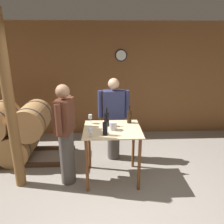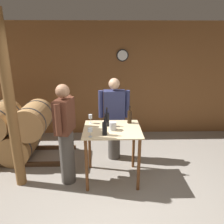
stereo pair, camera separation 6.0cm
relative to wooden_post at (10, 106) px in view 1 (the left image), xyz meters
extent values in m
plane|color=gray|center=(1.58, -0.68, -1.35)|extent=(14.00, 14.00, 0.00)
cube|color=brown|center=(1.58, 2.11, 0.00)|extent=(8.40, 0.05, 2.70)
cylinder|color=black|center=(1.81, 2.07, 0.59)|extent=(0.28, 0.03, 0.28)
cylinder|color=white|center=(1.81, 2.05, 0.59)|extent=(0.23, 0.01, 0.23)
cube|color=#4C331E|center=(-0.62, 1.19, -1.31)|extent=(2.74, 0.06, 0.08)
cylinder|color=#9E7242|center=(-0.30, 0.85, -1.05)|extent=(0.61, 0.85, 0.61)
cylinder|color=#38383D|center=(-0.30, 0.60, -1.05)|extent=(0.63, 0.03, 0.63)
cylinder|color=#38383D|center=(-0.30, 1.10, -1.05)|extent=(0.63, 0.03, 0.63)
cylinder|color=#38383D|center=(-0.62, 1.10, -0.53)|extent=(0.63, 0.03, 0.63)
cylinder|color=#AD7F4C|center=(0.02, 0.85, -0.53)|extent=(0.61, 0.85, 0.61)
cylinder|color=#38383D|center=(0.02, 0.60, -0.53)|extent=(0.63, 0.03, 0.63)
cylinder|color=#38383D|center=(0.02, 1.10, -0.53)|extent=(0.63, 0.03, 0.63)
cube|color=beige|center=(1.52, 0.11, -0.44)|extent=(0.92, 0.79, 0.02)
cylinder|color=brown|center=(1.12, -0.22, -0.90)|extent=(0.05, 0.05, 0.90)
cylinder|color=brown|center=(1.92, -0.22, -0.90)|extent=(0.05, 0.05, 0.90)
cylinder|color=brown|center=(1.12, 0.44, -0.90)|extent=(0.05, 0.05, 0.90)
cylinder|color=brown|center=(1.92, 0.44, -0.90)|extent=(0.05, 0.05, 0.90)
cylinder|color=brown|center=(0.00, 0.00, 0.00)|extent=(0.16, 0.16, 2.70)
cylinder|color=black|center=(1.40, -0.13, -0.33)|extent=(0.08, 0.08, 0.20)
cylinder|color=black|center=(1.40, -0.13, -0.18)|extent=(0.02, 0.02, 0.09)
cylinder|color=black|center=(1.40, -0.13, -0.15)|extent=(0.03, 0.03, 0.02)
cylinder|color=black|center=(1.44, 0.24, -0.32)|extent=(0.08, 0.08, 0.22)
cylinder|color=black|center=(1.44, 0.24, -0.16)|extent=(0.02, 0.02, 0.09)
cylinder|color=black|center=(1.44, 0.24, -0.12)|extent=(0.03, 0.03, 0.02)
cylinder|color=black|center=(1.83, 0.36, -0.32)|extent=(0.07, 0.07, 0.22)
cylinder|color=black|center=(1.83, 0.36, -0.16)|extent=(0.02, 0.02, 0.09)
cylinder|color=black|center=(1.83, 0.36, -0.13)|extent=(0.03, 0.03, 0.02)
cylinder|color=silver|center=(1.16, 0.37, -0.43)|extent=(0.06, 0.06, 0.00)
cylinder|color=silver|center=(1.16, 0.37, -0.38)|extent=(0.01, 0.01, 0.08)
cylinder|color=silver|center=(1.16, 0.37, -0.31)|extent=(0.06, 0.06, 0.07)
cylinder|color=silver|center=(1.19, -0.19, -0.43)|extent=(0.06, 0.06, 0.00)
cylinder|color=silver|center=(1.19, -0.19, -0.38)|extent=(0.01, 0.01, 0.08)
cylinder|color=silver|center=(1.19, -0.19, -0.31)|extent=(0.07, 0.07, 0.06)
cylinder|color=silver|center=(1.53, 0.06, -0.36)|extent=(0.11, 0.11, 0.13)
cylinder|color=#4C4742|center=(1.58, 0.81, -0.94)|extent=(0.24, 0.24, 0.81)
cube|color=navy|center=(1.58, 0.81, -0.25)|extent=(0.40, 0.22, 0.58)
sphere|color=tan|center=(1.58, 0.81, 0.17)|extent=(0.21, 0.21, 0.21)
cylinder|color=navy|center=(1.83, 0.81, -0.22)|extent=(0.09, 0.09, 0.52)
cylinder|color=navy|center=(1.33, 0.81, -0.22)|extent=(0.09, 0.09, 0.52)
cylinder|color=#4C4742|center=(0.78, 0.04, -0.89)|extent=(0.24, 0.24, 0.91)
cube|color=#592D1E|center=(0.78, 0.04, -0.17)|extent=(0.29, 0.43, 0.52)
sphere|color=#9E7051|center=(0.78, 0.04, 0.21)|extent=(0.21, 0.21, 0.21)
cylinder|color=#592D1E|center=(0.74, -0.21, -0.15)|extent=(0.09, 0.09, 0.47)
cylinder|color=#592D1E|center=(0.82, 0.28, -0.15)|extent=(0.09, 0.09, 0.47)
camera|label=1|loc=(1.37, -3.14, 0.93)|focal=35.00mm
camera|label=2|loc=(1.43, -3.15, 0.93)|focal=35.00mm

